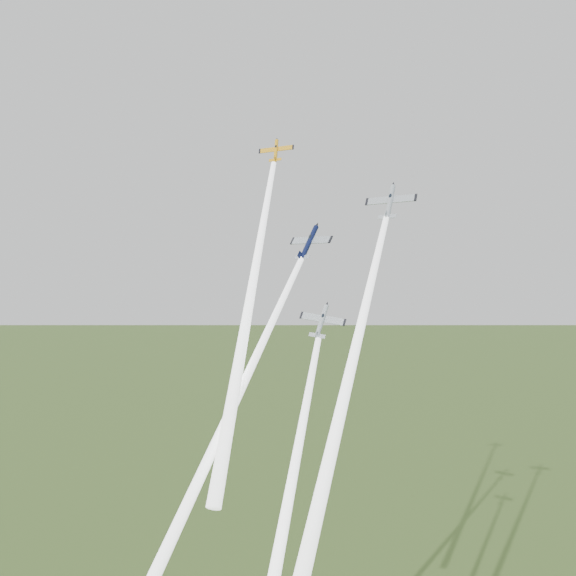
% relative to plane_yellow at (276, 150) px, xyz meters
% --- Properties ---
extents(plane_yellow, '(8.41, 6.88, 6.55)m').
position_rel_plane_yellow_xyz_m(plane_yellow, '(0.00, 0.00, 0.00)').
color(plane_yellow, orange).
extents(smoke_trail_yellow, '(17.72, 36.71, 52.35)m').
position_rel_plane_yellow_xyz_m(smoke_trail_yellow, '(8.27, -18.84, -28.11)').
color(smoke_trail_yellow, white).
extents(plane_navy, '(8.98, 6.86, 7.77)m').
position_rel_plane_yellow_xyz_m(plane_navy, '(12.92, -8.31, -17.28)').
color(plane_navy, '#0B1234').
extents(smoke_trail_navy, '(6.15, 43.20, 57.88)m').
position_rel_plane_yellow_xyz_m(smoke_trail_navy, '(10.83, -30.82, -48.16)').
color(smoke_trail_navy, white).
extents(plane_silver_right, '(9.71, 7.39, 8.01)m').
position_rel_plane_yellow_xyz_m(plane_silver_right, '(26.19, -4.98, -10.89)').
color(plane_silver_right, '#ADB4BB').
extents(smoke_trail_silver_right, '(8.39, 35.72, 47.92)m').
position_rel_plane_yellow_xyz_m(smoke_trail_silver_right, '(29.50, -23.65, -36.79)').
color(smoke_trail_silver_right, white).
extents(plane_silver_low, '(7.89, 7.42, 7.56)m').
position_rel_plane_yellow_xyz_m(plane_silver_low, '(19.03, -13.92, -29.70)').
color(plane_silver_low, '#ADB5BB').
extents(smoke_trail_silver_low, '(12.13, 33.27, 45.52)m').
position_rel_plane_yellow_xyz_m(smoke_trail_silver_low, '(24.36, -31.21, -54.40)').
color(smoke_trail_silver_low, white).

